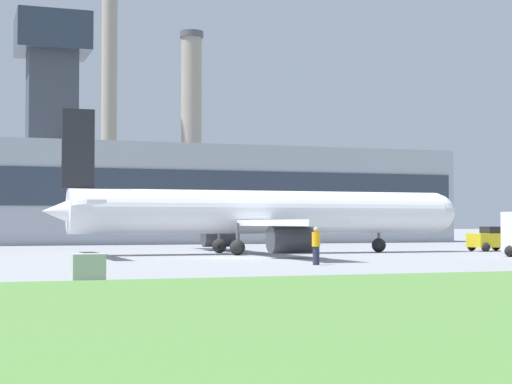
{
  "coord_description": "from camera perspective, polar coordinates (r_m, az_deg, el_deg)",
  "views": [
    {
      "loc": [
        -15.25,
        -48.2,
        2.07
      ],
      "look_at": [
        3.28,
        5.69,
        4.12
      ],
      "focal_mm": 60.0,
      "sensor_mm": 36.0,
      "label": 1
    }
  ],
  "objects": [
    {
      "name": "ground_plane",
      "position": [
        50.59,
        -1.42,
        -4.41
      ],
      "size": [
        400.0,
        400.0,
        0.0
      ],
      "primitive_type": "plane",
      "color": "gray"
    },
    {
      "name": "smokestack_right",
      "position": [
        119.85,
        -4.33,
        3.93
      ],
      "size": [
        3.29,
        3.29,
        28.87
      ],
      "color": "gray",
      "rests_on": "ground_plane"
    },
    {
      "name": "smokestack_left",
      "position": [
        119.18,
        -9.77,
        5.42
      ],
      "size": [
        2.46,
        2.46,
        34.85
      ],
      "color": "gray",
      "rests_on": "ground_plane"
    },
    {
      "name": "terminal_building",
      "position": [
        85.76,
        -9.09,
        0.24
      ],
      "size": [
        68.73,
        10.4,
        22.18
      ],
      "color": "#9EA3AD",
      "rests_on": "ground_plane"
    },
    {
      "name": "pushback_tug",
      "position": [
        64.76,
        15.38,
        -3.12
      ],
      "size": [
        3.14,
        2.42,
        1.79
      ],
      "color": "yellow",
      "rests_on": "ground_plane"
    },
    {
      "name": "ground_crew_person",
      "position": [
        42.0,
        4.03,
        -3.58
      ],
      "size": [
        0.56,
        0.56,
        1.86
      ],
      "color": "#23283D",
      "rests_on": "ground_plane"
    },
    {
      "name": "airplane",
      "position": [
        57.03,
        0.15,
        -1.47
      ],
      "size": [
        28.94,
        27.17,
        9.18
      ],
      "color": "white",
      "rests_on": "ground_plane"
    },
    {
      "name": "utility_cabinet",
      "position": [
        31.06,
        -11.13,
        -4.95
      ],
      "size": [
        1.16,
        0.83,
        0.96
      ],
      "color": "#B2B7B2",
      "rests_on": "ground_plane"
    }
  ]
}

